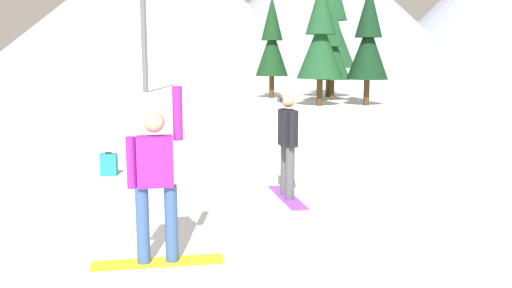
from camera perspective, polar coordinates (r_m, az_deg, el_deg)
snowboarder_foreground at (r=6.16m, az=-10.55°, el=-3.94°), size 1.47×0.93×2.03m
snowboarder_midground at (r=8.92m, az=3.37°, el=0.10°), size 1.02×1.51×1.76m
backpack_teal at (r=11.14m, az=-15.29°, el=-2.12°), size 0.37×0.34×0.47m
pine_tree_leaning at (r=25.79m, az=6.85°, el=11.13°), size 2.20×2.20×5.86m
pine_tree_tall at (r=26.35m, az=11.79°, el=10.68°), size 1.98×1.98×5.63m
pine_tree_short at (r=31.50m, az=7.86°, el=12.50°), size 2.92×2.92×7.59m
pine_tree_young at (r=29.16m, az=8.14°, el=9.94°), size 1.92×1.92×4.97m
pine_tree_broad at (r=30.40m, az=1.69°, el=10.65°), size 1.84×1.84×5.61m
ski_lift_tower at (r=35.69m, az=-11.88°, el=14.26°), size 3.26×0.36×9.66m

